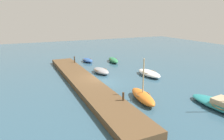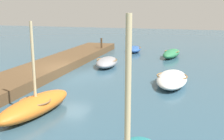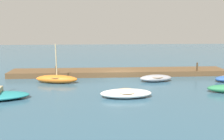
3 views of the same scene
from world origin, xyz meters
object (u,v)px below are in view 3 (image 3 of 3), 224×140
object	(u,v)px
motorboat_white	(126,93)
mooring_post_west	(197,67)
rowboat_grey	(156,78)
rowboat_orange	(57,79)
mooring_post_mid_west	(56,69)

from	to	relation	value
motorboat_white	mooring_post_west	xyz separation A→B (m)	(-9.07, -7.47, 0.73)
rowboat_grey	rowboat_orange	bearing A→B (deg)	-6.22
rowboat_grey	mooring_post_mid_west	xyz separation A→B (m)	(10.66, -2.22, 0.61)
rowboat_orange	mooring_post_west	xyz separation A→B (m)	(-15.57, -2.25, 0.65)
motorboat_white	mooring_post_west	distance (m)	11.77
mooring_post_west	rowboat_orange	bearing A→B (deg)	8.22
motorboat_white	rowboat_orange	bearing A→B (deg)	-38.68
rowboat_orange	mooring_post_mid_west	distance (m)	2.34
rowboat_orange	rowboat_grey	size ratio (longest dim) A/B	1.25
motorboat_white	mooring_post_mid_west	xyz separation A→B (m)	(6.90, -7.47, 0.61)
rowboat_orange	mooring_post_west	world-z (taller)	rowboat_orange
mooring_post_mid_west	motorboat_white	bearing A→B (deg)	132.73
rowboat_orange	rowboat_grey	bearing A→B (deg)	-170.66
rowboat_grey	mooring_post_mid_west	world-z (taller)	mooring_post_mid_west
motorboat_white	rowboat_grey	size ratio (longest dim) A/B	1.20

